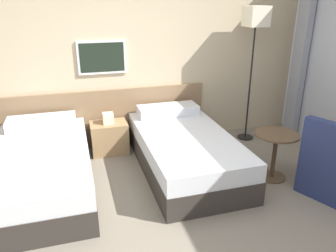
# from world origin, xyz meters

# --- Properties ---
(ground_plane) EXTENTS (16.00, 16.00, 0.00)m
(ground_plane) POSITION_xyz_m (0.00, 0.00, 0.00)
(ground_plane) COLOR slate
(wall_headboard) EXTENTS (10.00, 0.10, 2.70)m
(wall_headboard) POSITION_xyz_m (-0.03, 2.16, 1.30)
(wall_headboard) COLOR #C6B28E
(wall_headboard) RESTS_ON ground_plane
(bed_near_door) EXTENTS (1.04, 1.95, 0.60)m
(bed_near_door) POSITION_xyz_m (-1.35, 1.14, 0.25)
(bed_near_door) COLOR #332D28
(bed_near_door) RESTS_ON ground_plane
(bed_near_window) EXTENTS (1.04, 1.95, 0.60)m
(bed_near_window) POSITION_xyz_m (0.32, 1.14, 0.25)
(bed_near_window) COLOR #332D28
(bed_near_window) RESTS_ON ground_plane
(nightstand) EXTENTS (0.49, 0.36, 0.57)m
(nightstand) POSITION_xyz_m (-0.52, 1.88, 0.22)
(nightstand) COLOR #9E7A51
(nightstand) RESTS_ON ground_plane
(floor_lamp) EXTENTS (0.28, 0.28, 1.91)m
(floor_lamp) POSITION_xyz_m (1.54, 1.78, 1.66)
(floor_lamp) COLOR black
(floor_lamp) RESTS_ON ground_plane
(side_table) EXTENTS (0.50, 0.50, 0.57)m
(side_table) POSITION_xyz_m (1.25, 0.63, 0.40)
(side_table) COLOR brown
(side_table) RESTS_ON ground_plane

